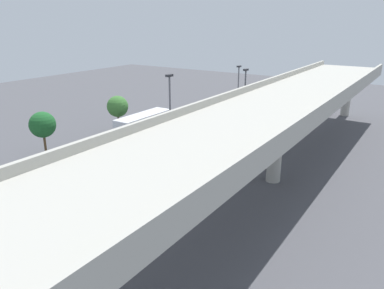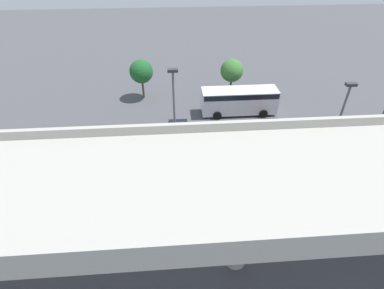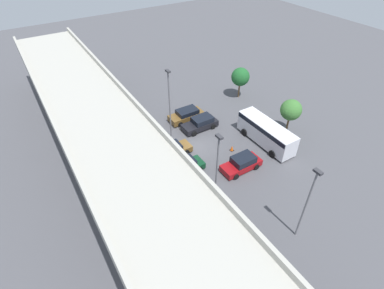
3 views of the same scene
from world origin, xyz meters
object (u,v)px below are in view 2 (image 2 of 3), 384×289
parked_car_0 (272,134)px  tree_front_centre (141,72)px  shuttle_bus (239,99)px  tree_front_left (232,71)px  parked_car_2 (216,177)px  lamp_post_near_aisle (337,127)px  parked_car_4 (150,140)px  parked_car_3 (179,135)px  lamp_post_by_overpass (175,118)px  traffic_cone (237,133)px  parked_car_1 (257,176)px

parked_car_0 → tree_front_centre: bearing=-127.7°
shuttle_bus → tree_front_left: 4.20m
parked_car_2 → lamp_post_near_aisle: 9.49m
parked_car_4 → shuttle_bus: (-9.27, -5.47, 0.88)m
parked_car_3 → tree_front_centre: 10.35m
lamp_post_by_overpass → tree_front_left: 14.72m
lamp_post_near_aisle → lamp_post_by_overpass: 11.69m
parked_car_2 → lamp_post_near_aisle: lamp_post_near_aisle is taller
shuttle_bus → traffic_cone: shuttle_bus is taller
parked_car_0 → lamp_post_near_aisle: bearing=25.0°
parked_car_3 → parked_car_4: 2.68m
traffic_cone → shuttle_bus: bearing=-102.1°
parked_car_1 → tree_front_left: (-0.54, -14.82, 2.48)m
parked_car_0 → parked_car_4: bearing=-89.3°
parked_car_3 → parked_car_0: bearing=87.6°
lamp_post_near_aisle → tree_front_centre: 21.30m
tree_front_centre → parked_car_4: bearing=96.6°
parked_car_1 → parked_car_3: parked_car_1 is taller
parked_car_2 → shuttle_bus: (-3.94, -10.74, 0.95)m
parked_car_0 → tree_front_left: bearing=-165.9°
parked_car_0 → tree_front_centre: tree_front_centre is taller
lamp_post_near_aisle → traffic_cone: (5.52, -6.41, -4.50)m
parked_car_2 → lamp_post_by_overpass: 5.65m
parked_car_0 → parked_car_2: (6.04, 5.40, -0.06)m
tree_front_centre → traffic_cone: 13.15m
parked_car_2 → parked_car_4: bearing=45.4°
parked_car_1 → tree_front_centre: bearing=32.3°
parked_car_0 → parked_car_4: 11.37m
parked_car_1 → lamp_post_near_aisle: lamp_post_near_aisle is taller
parked_car_1 → shuttle_bus: size_ratio=0.55×
parked_car_3 → tree_front_left: tree_front_left is taller
lamp_post_by_overpass → tree_front_centre: (3.44, -13.41, -1.91)m
shuttle_bus → parked_car_2: bearing=69.9°
parked_car_1 → parked_car_0: bearing=-26.9°
traffic_cone → lamp_post_near_aisle: bearing=130.7°
parked_car_2 → parked_car_1: bearing=-93.8°
parked_car_2 → traffic_cone: size_ratio=6.75×
parked_car_3 → lamp_post_by_overpass: (0.34, 4.10, 4.40)m
parked_car_4 → shuttle_bus: size_ratio=0.59×
parked_car_4 → tree_front_left: bearing=135.9°
shuttle_bus → lamp_post_by_overpass: lamp_post_by_overpass is taller
lamp_post_near_aisle → parked_car_2: bearing=0.3°
parked_car_2 → tree_front_centre: (6.47, -15.08, 2.57)m
parked_car_1 → tree_front_left: 15.03m
parked_car_0 → parked_car_2: bearing=-48.2°
traffic_cone → parked_car_1: bearing=91.5°
parked_car_4 → lamp_post_near_aisle: lamp_post_near_aisle is taller
lamp_post_near_aisle → parked_car_0: bearing=-65.0°
tree_front_left → lamp_post_near_aisle: bearing=108.3°
parked_car_0 → tree_front_left: tree_front_left is taller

